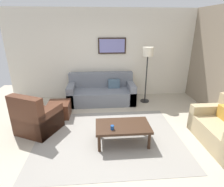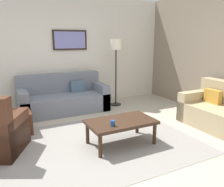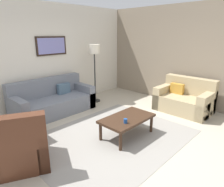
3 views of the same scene
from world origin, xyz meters
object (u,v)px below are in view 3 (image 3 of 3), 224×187
at_px(couch_loveseat, 185,100).
at_px(cup, 125,121).
at_px(couch_main, 52,101).
at_px(ottoman, 25,132).
at_px(coffee_table, 127,120).
at_px(armchair_leather, 21,149).
at_px(framed_artwork, 52,46).
at_px(lamp_standing, 94,55).

xyz_separation_m(couch_loveseat, cup, (-2.39, 0.07, 0.15)).
relative_size(couch_main, ottoman, 3.65).
bearing_deg(couch_loveseat, coffee_table, 174.20).
bearing_deg(couch_main, armchair_leather, -131.68).
xyz_separation_m(couch_loveseat, ottoman, (-3.69, 1.51, -0.10)).
bearing_deg(couch_main, ottoman, -140.14).
height_order(ottoman, framed_artwork, framed_artwork).
height_order(armchair_leather, framed_artwork, framed_artwork).
distance_m(couch_loveseat, armchair_leather, 4.13).
bearing_deg(ottoman, framed_artwork, 42.41).
bearing_deg(coffee_table, ottoman, 139.73).
xyz_separation_m(armchair_leather, framed_artwork, (1.89, 2.14, 1.38)).
bearing_deg(cup, couch_loveseat, -1.76).
distance_m(ottoman, lamp_standing, 2.92).
xyz_separation_m(couch_main, coffee_table, (0.37, -2.26, 0.06)).
relative_size(armchair_leather, cup, 12.48).
bearing_deg(couch_main, framed_artwork, 49.19).
bearing_deg(armchair_leather, couch_main, 48.32).
bearing_deg(cup, coffee_table, 32.63).
xyz_separation_m(ottoman, framed_artwork, (1.53, 1.40, 1.49)).
bearing_deg(ottoman, couch_loveseat, -22.30).
distance_m(couch_main, lamp_standing, 1.78).
xyz_separation_m(couch_main, framed_artwork, (0.37, 0.43, 1.39)).
relative_size(armchair_leather, lamp_standing, 0.63).
height_order(ottoman, cup, cup).
distance_m(couch_main, armchair_leather, 2.29).
height_order(coffee_table, lamp_standing, lamp_standing).
distance_m(armchair_leather, ottoman, 0.83).
distance_m(couch_main, cup, 2.42).
distance_m(couch_main, couch_loveseat, 3.54).
xyz_separation_m(couch_main, lamp_standing, (1.38, -0.17, 1.11)).
height_order(cup, framed_artwork, framed_artwork).
bearing_deg(couch_loveseat, couch_main, 135.59).
xyz_separation_m(ottoman, lamp_standing, (2.54, 0.80, 1.21)).
bearing_deg(cup, armchair_leather, 157.27).
bearing_deg(couch_main, coffee_table, -80.75).
relative_size(armchair_leather, framed_artwork, 1.22).
xyz_separation_m(couch_loveseat, lamp_standing, (-1.15, 2.31, 1.11)).
xyz_separation_m(armchair_leather, coffee_table, (1.89, -0.55, 0.05)).
bearing_deg(lamp_standing, ottoman, -162.45).
xyz_separation_m(armchair_leather, ottoman, (0.36, 0.74, -0.11)).
relative_size(armchair_leather, ottoman, 1.91).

